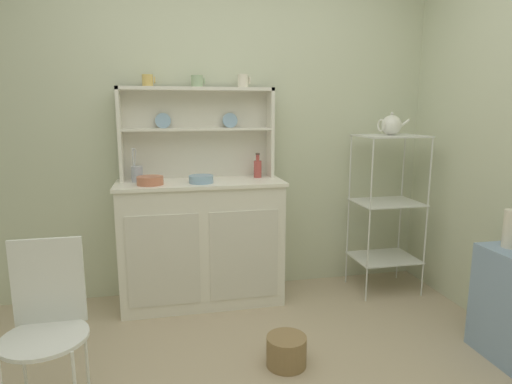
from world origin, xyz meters
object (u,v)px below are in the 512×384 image
object	(u,v)px
hutch_cabinet	(202,241)
jam_bottle	(258,168)
bakers_rack	(387,198)
wire_chair	(46,317)
floor_basket	(286,351)
utensil_jar	(137,173)
cup_gold_0	(148,81)
hutch_shelf_unit	(197,125)
flower_vase	(512,227)
bowl_mixing_large	(150,181)
porcelain_teapot	(391,125)

from	to	relation	value
hutch_cabinet	jam_bottle	world-z (taller)	jam_bottle
bakers_rack	wire_chair	world-z (taller)	bakers_rack
floor_basket	jam_bottle	bearing A→B (deg)	86.76
floor_basket	utensil_jar	world-z (taller)	utensil_jar
bakers_rack	utensil_jar	xyz separation A→B (m)	(-1.85, 0.16, 0.23)
cup_gold_0	utensil_jar	distance (m)	0.65
cup_gold_0	jam_bottle	size ratio (longest dim) A/B	0.49
hutch_cabinet	jam_bottle	bearing A→B (deg)	11.23
hutch_shelf_unit	flower_vase	size ratio (longest dim) A/B	3.05
hutch_shelf_unit	bowl_mixing_large	bearing A→B (deg)	-145.33
floor_basket	cup_gold_0	bearing A→B (deg)	124.18
bakers_rack	flower_vase	bearing A→B (deg)	-75.96
wire_chair	floor_basket	distance (m)	1.25
wire_chair	porcelain_teapot	world-z (taller)	porcelain_teapot
hutch_cabinet	jam_bottle	xyz separation A→B (m)	(0.43, 0.09, 0.51)
hutch_shelf_unit	utensil_jar	bearing A→B (deg)	-168.83
flower_vase	cup_gold_0	bearing A→B (deg)	149.70
jam_bottle	bowl_mixing_large	bearing A→B (deg)	-168.41
bowl_mixing_large	bakers_rack	bearing A→B (deg)	-0.18
porcelain_teapot	flower_vase	size ratio (longest dim) A/B	0.66
hutch_cabinet	wire_chair	bearing A→B (deg)	-124.23
jam_bottle	cup_gold_0	bearing A→B (deg)	177.32
utensil_jar	wire_chair	bearing A→B (deg)	-105.54
hutch_shelf_unit	jam_bottle	bearing A→B (deg)	-10.15
wire_chair	porcelain_teapot	xyz separation A→B (m)	(2.19, 1.06, 0.77)
porcelain_teapot	cup_gold_0	bearing A→B (deg)	173.43
wire_chair	utensil_jar	bearing A→B (deg)	62.74
hutch_cabinet	bakers_rack	bearing A→B (deg)	-3.19
flower_vase	bakers_rack	bearing A→B (deg)	104.04
hutch_shelf_unit	wire_chair	xyz separation A→B (m)	(-0.77, -1.30, -0.77)
bowl_mixing_large	porcelain_teapot	world-z (taller)	porcelain_teapot
bowl_mixing_large	jam_bottle	world-z (taller)	jam_bottle
hutch_cabinet	porcelain_teapot	bearing A→B (deg)	-3.19
bakers_rack	hutch_cabinet	bearing A→B (deg)	176.81
utensil_jar	porcelain_teapot	bearing A→B (deg)	-4.85
jam_bottle	porcelain_teapot	bearing A→B (deg)	-9.58
jam_bottle	flower_vase	size ratio (longest dim) A/B	0.50
wire_chair	jam_bottle	bearing A→B (deg)	33.64
porcelain_teapot	utensil_jar	bearing A→B (deg)	175.15
wire_chair	flower_vase	size ratio (longest dim) A/B	2.36
porcelain_teapot	bowl_mixing_large	bearing A→B (deg)	179.82
hutch_shelf_unit	floor_basket	xyz separation A→B (m)	(0.38, -1.09, -1.21)
hutch_shelf_unit	utensil_jar	xyz separation A→B (m)	(-0.44, -0.09, -0.33)
wire_chair	flower_vase	distance (m)	2.44
hutch_shelf_unit	floor_basket	world-z (taller)	hutch_shelf_unit
floor_basket	bowl_mixing_large	bearing A→B (deg)	130.27
bakers_rack	floor_basket	xyz separation A→B (m)	(-1.04, -0.85, -0.66)
hutch_cabinet	hutch_shelf_unit	distance (m)	0.84
hutch_cabinet	jam_bottle	distance (m)	0.68
hutch_cabinet	bakers_rack	xyz separation A→B (m)	(1.41, -0.08, 0.28)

